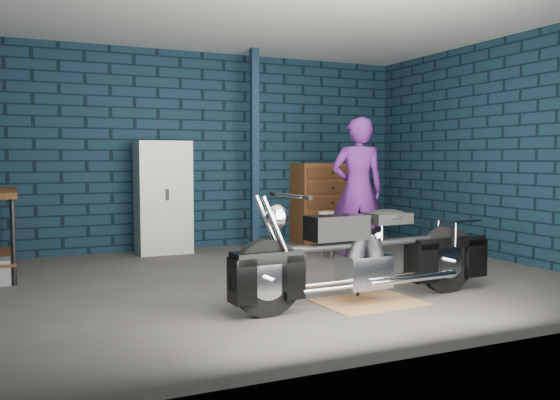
# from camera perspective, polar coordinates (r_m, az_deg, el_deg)

# --- Properties ---
(ground) EXTENTS (6.00, 6.00, 0.00)m
(ground) POSITION_cam_1_polar(r_m,az_deg,el_deg) (6.08, -0.39, -7.74)
(ground) COLOR #4A4745
(ground) RESTS_ON ground
(room_walls) EXTENTS (6.02, 5.01, 2.71)m
(room_walls) POSITION_cam_1_polar(r_m,az_deg,el_deg) (6.50, -2.40, 9.87)
(room_walls) COLOR #0F2835
(room_walls) RESTS_ON ground
(support_post) EXTENTS (0.10, 0.10, 2.70)m
(support_post) POSITION_cam_1_polar(r_m,az_deg,el_deg) (7.97, -2.47, 4.80)
(support_post) COLOR #112438
(support_post) RESTS_ON ground
(drip_mat) EXTENTS (0.90, 0.69, 0.01)m
(drip_mat) POSITION_cam_1_polar(r_m,az_deg,el_deg) (5.24, 8.56, -9.68)
(drip_mat) COLOR #9C6A44
(drip_mat) RESTS_ON ground
(motorcycle) EXTENTS (2.22, 0.71, 0.97)m
(motorcycle) POSITION_cam_1_polar(r_m,az_deg,el_deg) (5.14, 8.62, -4.49)
(motorcycle) COLOR black
(motorcycle) RESTS_ON ground
(person) EXTENTS (0.74, 0.61, 1.73)m
(person) POSITION_cam_1_polar(r_m,az_deg,el_deg) (7.17, 7.50, 0.98)
(person) COLOR #591F77
(person) RESTS_ON ground
(locker) EXTENTS (0.68, 0.49, 1.47)m
(locker) POSITION_cam_1_polar(r_m,az_deg,el_deg) (7.90, -11.19, 0.26)
(locker) COLOR silver
(locker) RESTS_ON ground
(tool_chest) EXTENTS (0.88, 0.49, 1.17)m
(tool_chest) POSITION_cam_1_polar(r_m,az_deg,el_deg) (8.77, 4.28, -0.28)
(tool_chest) COLOR brown
(tool_chest) RESTS_ON ground
(shop_stool) EXTENTS (0.34, 0.34, 0.58)m
(shop_stool) POSITION_cam_1_polar(r_m,az_deg,el_deg) (7.44, 4.91, -3.35)
(shop_stool) COLOR beige
(shop_stool) RESTS_ON ground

